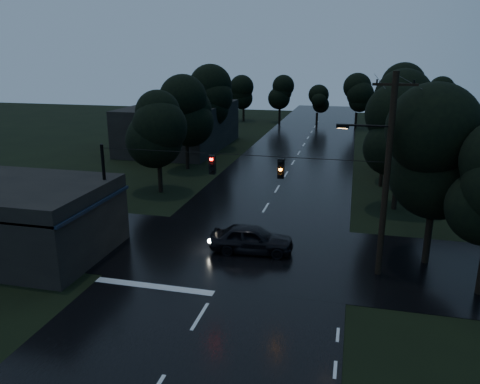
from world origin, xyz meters
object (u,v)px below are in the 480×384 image
at_px(storefront, 1,217).
at_px(utility_pole_main, 385,173).
at_px(utility_pole_far, 384,141).
at_px(car, 252,239).

relative_size(storefront, utility_pole_main, 1.22).
height_order(storefront, utility_pole_main, utility_pole_main).
xyz_separation_m(utility_pole_main, utility_pole_far, (0.89, 17.00, -1.38)).
height_order(utility_pole_main, car, utility_pole_main).
bearing_deg(utility_pole_main, storefront, -174.39).
bearing_deg(car, utility_pole_far, -30.17).
xyz_separation_m(storefront, utility_pole_far, (21.25, 19.00, 1.86)).
bearing_deg(utility_pole_main, utility_pole_far, 87.00).
relative_size(storefront, car, 2.62).
distance_m(storefront, utility_pole_far, 28.56).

